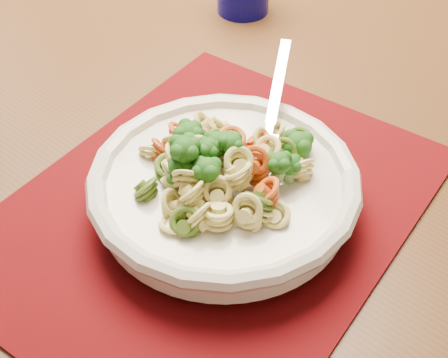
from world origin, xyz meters
TOP-DOWN VIEW (x-y plane):
  - dining_table at (-0.20, -0.67)m, footprint 1.50×1.12m
  - placemat at (-0.19, -0.83)m, footprint 0.54×0.47m
  - pasta_bowl at (-0.18, -0.84)m, footprint 0.27×0.27m
  - pasta_broccoli_heap at (-0.18, -0.84)m, footprint 0.23×0.23m
  - fork at (-0.12, -0.83)m, footprint 0.16×0.14m

SIDE VIEW (x-z plane):
  - dining_table at x=-0.20m, z-range 0.27..1.04m
  - placemat at x=-0.19m, z-range 0.76..0.77m
  - pasta_bowl at x=-0.18m, z-range 0.77..0.82m
  - fork at x=-0.12m, z-range 0.77..0.85m
  - pasta_broccoli_heap at x=-0.18m, z-range 0.78..0.84m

